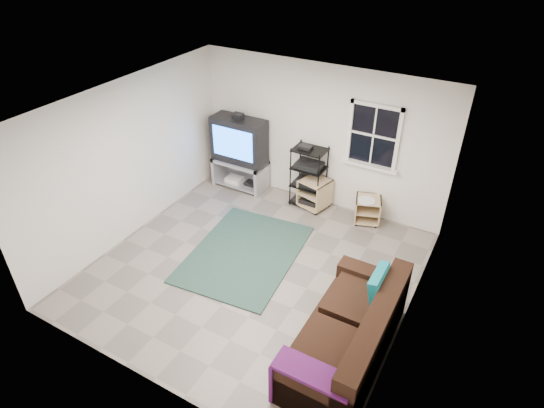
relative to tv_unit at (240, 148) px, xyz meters
The scene contains 8 objects.
room 2.57m from the tv_unit, ahead, with size 4.60×4.62×4.60m.
tv_unit is the anchor object (origin of this frame).
av_rack 1.48m from the tv_unit, ahead, with size 0.59×0.43×1.18m.
side_table_left 1.70m from the tv_unit, ahead, with size 0.58×0.58×0.57m.
side_table_right 2.66m from the tv_unit, ahead, with size 0.54×0.54×0.49m.
sofa 4.43m from the tv_unit, 39.95° to the right, with size 0.94×2.12×0.97m.
shag_rug 2.32m from the tv_unit, 55.92° to the right, with size 1.59×2.19×0.03m, color #332516.
paper_bag 0.91m from the tv_unit, 167.35° to the left, with size 0.29×0.18×0.41m, color #9A6D45.
Camera 1 is at (2.86, -4.51, 4.68)m, focal length 30.00 mm.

